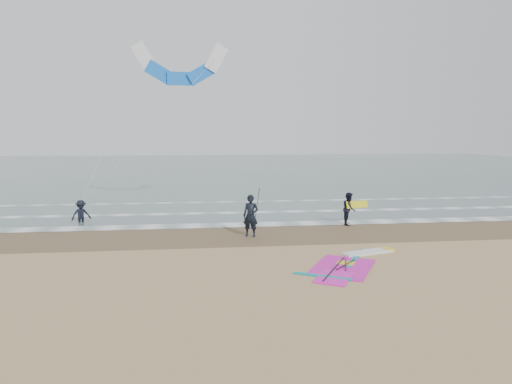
{
  "coord_description": "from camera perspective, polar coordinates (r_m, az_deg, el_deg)",
  "views": [
    {
      "loc": [
        -3.61,
        -15.66,
        4.88
      ],
      "look_at": [
        -1.17,
        5.0,
        2.2
      ],
      "focal_mm": 32.0,
      "sensor_mm": 36.0,
      "label": 1
    }
  ],
  "objects": [
    {
      "name": "person_standing",
      "position": [
        21.59,
        -0.67,
        -3.0
      ],
      "size": [
        0.86,
        0.71,
        2.01
      ],
      "primitive_type": "imported",
      "rotation": [
        0.0,
        0.0,
        -0.36
      ],
      "color": "black",
      "rests_on": "ground"
    },
    {
      "name": "windsurf_rig",
      "position": [
        17.76,
        11.8,
        -8.67
      ],
      "size": [
        4.82,
        4.56,
        0.12
      ],
      "color": "white",
      "rests_on": "ground"
    },
    {
      "name": "foam_waterline",
      "position": [
        26.79,
        1.11,
        -3.09
      ],
      "size": [
        120.0,
        9.15,
        0.02
      ],
      "color": "white",
      "rests_on": "ground"
    },
    {
      "name": "carried_kiteboard",
      "position": [
        24.94,
        12.52,
        -1.54
      ],
      "size": [
        1.3,
        0.51,
        0.39
      ],
      "color": "yellow",
      "rests_on": "ground"
    },
    {
      "name": "surf_kite",
      "position": [
        30.5,
        -9.44,
        15.01
      ],
      "size": [
        8.46,
        4.85,
        9.6
      ],
      "color": "white",
      "rests_on": "ground"
    },
    {
      "name": "held_pole",
      "position": [
        21.55,
        0.12,
        -1.75
      ],
      "size": [
        0.17,
        0.86,
        1.82
      ],
      "color": "black",
      "rests_on": "ground"
    },
    {
      "name": "person_walking",
      "position": [
        24.94,
        11.56,
        -2.05
      ],
      "size": [
        0.91,
        1.02,
        1.75
      ],
      "primitive_type": "imported",
      "rotation": [
        0.0,
        0.0,
        1.23
      ],
      "color": "black",
      "rests_on": "ground"
    },
    {
      "name": "sea_water",
      "position": [
        63.95,
        -3.49,
        2.97
      ],
      "size": [
        120.0,
        80.0,
        0.02
      ],
      "primitive_type": "cube",
      "color": "#47605E",
      "rests_on": "ground"
    },
    {
      "name": "ground",
      "position": [
        16.79,
        6.05,
        -9.6
      ],
      "size": [
        120.0,
        120.0,
        0.0
      ],
      "primitive_type": "plane",
      "color": "tan",
      "rests_on": "ground"
    },
    {
      "name": "wet_sand_band",
      "position": [
        22.49,
        2.66,
        -5.19
      ],
      "size": [
        120.0,
        5.0,
        0.01
      ],
      "primitive_type": "cube",
      "color": "brown",
      "rests_on": "ground"
    },
    {
      "name": "person_wading",
      "position": [
        26.7,
        -21.05,
        -1.93
      ],
      "size": [
        1.2,
        1.03,
        1.61
      ],
      "primitive_type": "imported",
      "rotation": [
        0.0,
        0.0,
        0.5
      ],
      "color": "black",
      "rests_on": "ground"
    }
  ]
}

